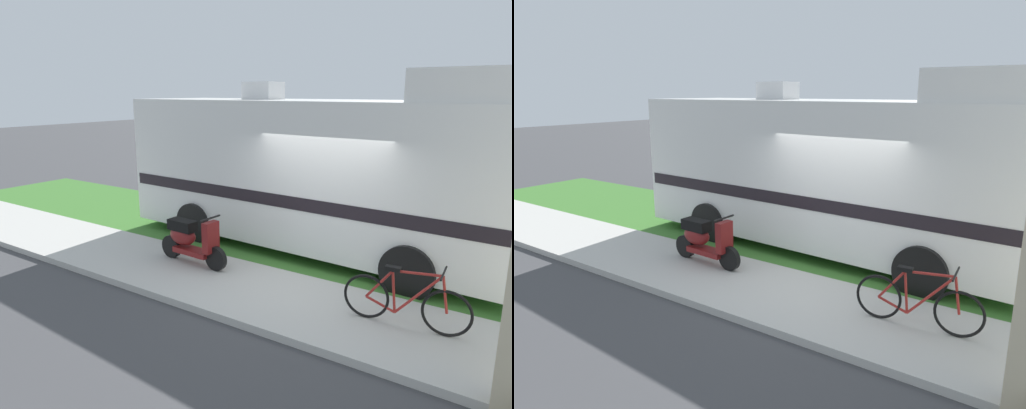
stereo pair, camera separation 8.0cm
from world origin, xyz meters
The scene contains 7 objects.
ground_plane centered at (0.00, 0.00, 0.00)m, with size 80.00×80.00×0.00m, color #424244.
sidewalk centered at (0.00, -1.20, 0.06)m, with size 24.00×2.00×0.12m.
grass_strip centered at (0.00, 1.50, 0.04)m, with size 24.00×3.40×0.08m.
motorhome_rv centered at (-0.71, 1.36, 1.70)m, with size 8.12×2.79×3.58m.
scooter centered at (-2.13, -0.87, 0.58)m, with size 1.58×0.50×0.97m.
bicycle centered at (1.90, -1.07, 0.49)m, with size 1.70×0.52×0.88m.
pickup_truck_near centered at (-5.41, 6.12, 0.93)m, with size 5.31×2.21×1.72m.
Camera 2 is at (3.50, -6.90, 3.24)m, focal length 32.43 mm.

